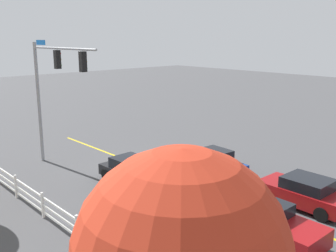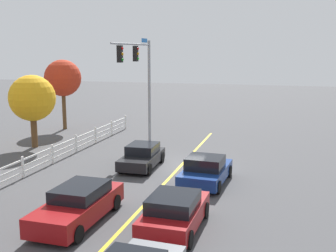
# 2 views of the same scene
# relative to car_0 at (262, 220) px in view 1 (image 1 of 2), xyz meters

# --- Properties ---
(ground_plane) EXTENTS (120.00, 120.00, 0.00)m
(ground_plane) POSITION_rel_car_0_xyz_m (8.78, -1.86, -0.69)
(ground_plane) COLOR #444447
(lane_center_stripe) EXTENTS (28.00, 0.16, 0.01)m
(lane_center_stripe) POSITION_rel_car_0_xyz_m (4.78, -1.86, -0.69)
(lane_center_stripe) COLOR gold
(lane_center_stripe) RESTS_ON ground_plane
(signal_assembly) EXTENTS (6.77, 0.37, 7.39)m
(signal_assembly) POSITION_rel_car_0_xyz_m (12.79, 2.01, 4.47)
(signal_assembly) COLOR gray
(signal_assembly) RESTS_ON ground_plane
(car_0) EXTENTS (4.77, 1.99, 1.41)m
(car_0) POSITION_rel_car_0_xyz_m (0.00, 0.00, 0.00)
(car_0) COLOR maroon
(car_0) RESTS_ON ground_plane
(car_1) EXTENTS (4.00, 1.98, 1.40)m
(car_1) POSITION_rel_car_0_xyz_m (0.30, -3.77, -0.01)
(car_1) COLOR maroon
(car_1) RESTS_ON ground_plane
(car_3) EXTENTS (3.96, 1.92, 1.33)m
(car_3) POSITION_rel_car_0_xyz_m (7.91, 0.19, -0.05)
(car_3) COLOR black
(car_3) RESTS_ON ground_plane
(car_4) EXTENTS (4.13, 2.21, 1.42)m
(car_4) POSITION_rel_car_0_xyz_m (6.00, -3.85, -0.03)
(car_4) COLOR navy
(car_4) RESTS_ON ground_plane
(white_rail_fence) EXTENTS (26.10, 0.10, 1.15)m
(white_rail_fence) POSITION_rel_car_0_xyz_m (5.78, 5.52, -0.09)
(white_rail_fence) COLOR white
(white_rail_fence) RESTS_ON ground_plane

